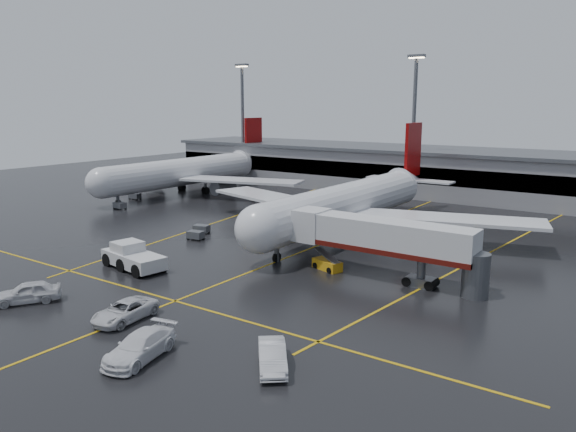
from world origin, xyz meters
The scene contains 22 objects.
ground centered at (0.00, 0.00, 0.00)m, with size 220.00×220.00×0.00m, color black.
apron_line_centre centered at (0.00, 0.00, 0.01)m, with size 0.25×90.00×0.02m, color gold.
apron_line_stop centered at (0.00, -22.00, 0.01)m, with size 60.00×0.25×0.02m, color gold.
apron_line_left centered at (-20.00, 10.00, 0.01)m, with size 0.25×70.00×0.02m, color gold.
apron_line_right centered at (18.00, 10.00, 0.01)m, with size 0.25×70.00×0.02m, color gold.
terminal centered at (0.00, 47.93, 4.32)m, with size 122.00×19.00×8.60m.
light_mast_left centered at (-45.00, 42.00, 14.47)m, with size 3.00×1.20×25.45m.
light_mast_mid centered at (-5.00, 42.00, 14.47)m, with size 3.00×1.20×25.45m.
main_airliner centered at (0.00, 9.70, 4.21)m, with size 48.80×45.60×14.10m.
second_airliner centered at (-42.00, 21.70, 4.21)m, with size 48.80×45.60×14.10m.
jet_bridge centered at (11.87, -6.00, 3.93)m, with size 19.90×3.40×6.05m.
pushback_tractor centered at (-10.87, -17.57, 1.12)m, with size 8.24×4.45×2.80m.
belt_loader centered at (6.02, -6.39, 0.52)m, with size 3.61×2.41×2.11m.
service_van_a centered at (-0.03, -27.34, 0.79)m, with size 2.61×5.66×1.57m, color silver.
service_van_b centered at (6.22, -31.12, 0.88)m, with size 2.46×6.06×1.76m, color white.
service_van_c centered at (14.29, -27.09, 0.82)m, with size 1.73×4.96×1.64m, color silver.
service_van_d centered at (-10.16, -29.52, 0.92)m, with size 2.18×5.41×1.84m, color silver.
baggage_cart_a centered at (-14.26, -4.86, 0.63)m, with size 2.16×1.57×1.12m.
baggage_cart_b centered at (-16.14, -1.83, 0.63)m, with size 2.28×1.80×1.12m.
baggage_cart_c centered at (-11.28, 4.56, 0.63)m, with size 2.36×2.01×1.12m.
baggage_cart_d centered at (-44.70, 10.84, 0.63)m, with size 2.20×1.64×1.12m.
baggage_cart_e centered at (-39.13, 3.10, 0.63)m, with size 2.04×1.36×1.12m.
Camera 1 is at (34.03, -53.59, 16.77)m, focal length 34.32 mm.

